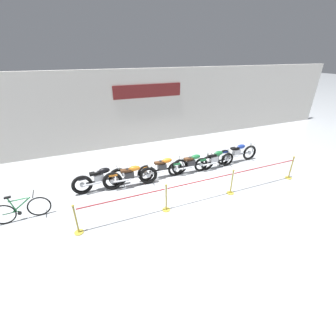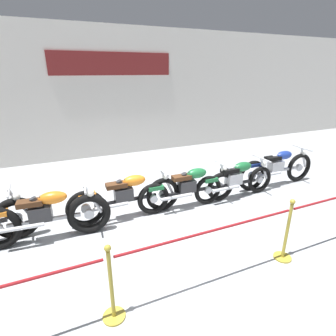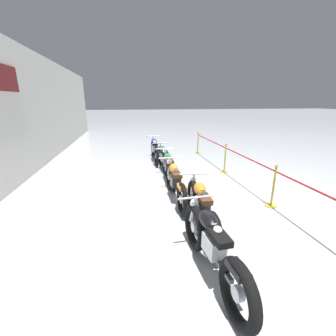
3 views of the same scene
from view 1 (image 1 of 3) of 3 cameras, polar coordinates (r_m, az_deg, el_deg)
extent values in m
plane|color=#B2B7BC|center=(9.70, 3.61, -3.38)|extent=(120.00, 120.00, 0.00)
cube|color=silver|center=(13.43, -6.06, 14.93)|extent=(28.00, 0.25, 4.20)
cube|color=maroon|center=(13.19, -5.08, 18.92)|extent=(3.91, 0.04, 0.70)
torus|color=black|center=(9.43, -12.52, -2.25)|extent=(0.80, 0.18, 0.79)
torus|color=black|center=(9.29, -20.96, -4.03)|extent=(0.80, 0.18, 0.79)
cylinder|color=silver|center=(9.43, -12.52, -2.25)|extent=(0.19, 0.09, 0.18)
cylinder|color=silver|center=(9.29, -20.96, -4.03)|extent=(0.19, 0.09, 0.18)
cylinder|color=silver|center=(9.31, -12.16, -0.62)|extent=(0.31, 0.07, 0.59)
cube|color=silver|center=(9.25, -17.14, -2.35)|extent=(0.37, 0.24, 0.26)
cylinder|color=silver|center=(9.16, -17.05, -1.21)|extent=(0.18, 0.12, 0.24)
cylinder|color=silver|center=(9.15, -17.56, -1.31)|extent=(0.18, 0.12, 0.24)
cylinder|color=silver|center=(9.17, -18.69, -3.88)|extent=(0.70, 0.11, 0.07)
cube|color=#47474C|center=(9.32, -16.72, -3.04)|extent=(1.13, 0.12, 0.06)
ellipsoid|color=black|center=(9.15, -15.95, -0.64)|extent=(0.47, 0.24, 0.22)
cube|color=black|center=(9.13, -18.12, -1.31)|extent=(0.41, 0.22, 0.09)
cube|color=black|center=(9.15, -20.94, -2.47)|extent=(0.33, 0.18, 0.08)
cylinder|color=silver|center=(9.17, -12.98, 0.71)|extent=(0.07, 0.62, 0.04)
sphere|color=silver|center=(9.25, -12.41, 0.04)|extent=(0.14, 0.14, 0.14)
torus|color=black|center=(9.38, -5.00, -1.86)|extent=(0.79, 0.20, 0.78)
torus|color=black|center=(9.21, -13.92, -3.23)|extent=(0.79, 0.20, 0.78)
cylinder|color=silver|center=(9.38, -5.00, -1.86)|extent=(0.18, 0.09, 0.18)
cylinder|color=silver|center=(9.21, -13.92, -3.23)|extent=(0.18, 0.09, 0.18)
cylinder|color=silver|center=(9.27, -4.54, -0.25)|extent=(0.31, 0.08, 0.59)
cube|color=#2D2D30|center=(9.18, -9.80, -1.73)|extent=(0.38, 0.25, 0.26)
cylinder|color=#2D2D30|center=(9.09, -9.64, -0.59)|extent=(0.19, 0.12, 0.24)
cylinder|color=#2D2D30|center=(9.09, -10.15, -0.66)|extent=(0.19, 0.12, 0.24)
cylinder|color=silver|center=(9.10, -11.44, -3.18)|extent=(0.70, 0.12, 0.07)
cube|color=#ADAFB5|center=(9.26, -9.43, -2.44)|extent=(1.18, 0.15, 0.06)
ellipsoid|color=orange|center=(9.09, -8.50, -0.08)|extent=(0.48, 0.25, 0.22)
cube|color=#4C2D19|center=(9.07, -10.72, -0.63)|extent=(0.41, 0.23, 0.09)
cube|color=orange|center=(9.08, -13.80, -1.71)|extent=(0.33, 0.18, 0.08)
cylinder|color=silver|center=(9.12, -5.26, 1.14)|extent=(0.08, 0.62, 0.04)
sphere|color=silver|center=(9.20, -4.74, 0.43)|extent=(0.14, 0.14, 0.14)
torus|color=black|center=(10.09, 2.94, 0.33)|extent=(0.74, 0.11, 0.74)
torus|color=black|center=(9.60, -5.65, -1.29)|extent=(0.74, 0.11, 0.74)
cylinder|color=silver|center=(10.09, 2.94, 0.33)|extent=(0.18, 0.08, 0.18)
cylinder|color=silver|center=(9.60, -5.65, -1.29)|extent=(0.18, 0.08, 0.18)
cylinder|color=silver|center=(10.00, 3.45, 1.86)|extent=(0.30, 0.06, 0.59)
cube|color=#2D2D30|center=(9.73, -1.53, 0.32)|extent=(0.36, 0.22, 0.26)
cylinder|color=#2D2D30|center=(9.65, -1.32, 1.42)|extent=(0.18, 0.11, 0.24)
cylinder|color=#2D2D30|center=(9.63, -1.77, 1.34)|extent=(0.18, 0.11, 0.24)
cylinder|color=silver|center=(9.59, -2.90, -1.08)|extent=(0.70, 0.08, 0.07)
cube|color=black|center=(9.81, -1.25, -0.36)|extent=(1.26, 0.07, 0.06)
ellipsoid|color=orange|center=(9.69, -0.28, 1.92)|extent=(0.46, 0.22, 0.22)
cube|color=#4C2D19|center=(9.59, -2.27, 1.36)|extent=(0.40, 0.20, 0.09)
cube|color=orange|center=(9.49, -5.43, 0.20)|extent=(0.32, 0.16, 0.08)
cylinder|color=silver|center=(9.85, 2.91, 3.16)|extent=(0.04, 0.62, 0.04)
sphere|color=silver|center=(9.94, 3.31, 2.49)|extent=(0.14, 0.14, 0.14)
torus|color=black|center=(10.65, 9.92, 1.28)|extent=(0.69, 0.12, 0.69)
torus|color=black|center=(9.96, 1.86, -0.21)|extent=(0.69, 0.12, 0.69)
cylinder|color=silver|center=(10.65, 9.92, 1.28)|extent=(0.16, 0.08, 0.16)
cylinder|color=silver|center=(9.96, 1.86, -0.21)|extent=(0.16, 0.08, 0.16)
cylinder|color=silver|center=(10.58, 10.46, 2.74)|extent=(0.30, 0.06, 0.59)
cube|color=#2D2D30|center=(10.19, 5.82, 1.32)|extent=(0.36, 0.23, 0.26)
cylinder|color=#2D2D30|center=(10.12, 6.08, 2.37)|extent=(0.18, 0.11, 0.24)
cylinder|color=#2D2D30|center=(10.09, 5.66, 2.30)|extent=(0.18, 0.11, 0.24)
cylinder|color=silver|center=(10.02, 4.61, 0.00)|extent=(0.70, 0.08, 0.07)
cube|color=black|center=(10.27, 6.03, 0.66)|extent=(1.30, 0.09, 0.06)
ellipsoid|color=#1E6B38|center=(10.18, 7.04, 2.84)|extent=(0.46, 0.23, 0.22)
cube|color=#4C2D19|center=(10.04, 5.21, 2.33)|extent=(0.40, 0.21, 0.09)
cube|color=#1E6B38|center=(9.87, 2.15, 1.11)|extent=(0.32, 0.17, 0.08)
cylinder|color=silver|center=(10.42, 10.07, 3.98)|extent=(0.05, 0.62, 0.04)
sphere|color=silver|center=(10.51, 10.38, 3.34)|extent=(0.14, 0.14, 0.14)
torus|color=black|center=(11.24, 14.81, 2.13)|extent=(0.67, 0.11, 0.67)
torus|color=black|center=(10.46, 8.35, 0.85)|extent=(0.67, 0.11, 0.67)
cylinder|color=silver|center=(11.24, 14.81, 2.13)|extent=(0.16, 0.08, 0.16)
cylinder|color=silver|center=(10.46, 8.35, 0.85)|extent=(0.16, 0.08, 0.16)
cylinder|color=silver|center=(11.18, 15.35, 3.52)|extent=(0.30, 0.06, 0.59)
cube|color=silver|center=(10.74, 11.56, 2.24)|extent=(0.36, 0.22, 0.26)
cylinder|color=silver|center=(10.68, 11.84, 3.25)|extent=(0.18, 0.11, 0.24)
cylinder|color=silver|center=(10.63, 11.47, 3.18)|extent=(0.18, 0.11, 0.24)
cylinder|color=silver|center=(10.54, 10.54, 0.99)|extent=(0.70, 0.07, 0.07)
cube|color=black|center=(10.82, 11.71, 1.61)|extent=(1.17, 0.07, 0.06)
ellipsoid|color=#1E6B38|center=(10.76, 12.70, 3.69)|extent=(0.46, 0.22, 0.22)
cube|color=black|center=(10.58, 11.08, 3.21)|extent=(0.40, 0.20, 0.09)
cube|color=#1E6B38|center=(10.38, 8.68, 2.09)|extent=(0.32, 0.16, 0.08)
cylinder|color=silver|center=(11.01, 15.06, 4.71)|extent=(0.04, 0.62, 0.04)
sphere|color=silver|center=(11.11, 15.31, 4.10)|extent=(0.14, 0.14, 0.14)
torus|color=black|center=(12.20, 19.99, 3.68)|extent=(0.79, 0.13, 0.78)
torus|color=black|center=(11.28, 13.94, 2.66)|extent=(0.79, 0.13, 0.78)
cylinder|color=silver|center=(12.20, 19.99, 3.68)|extent=(0.19, 0.08, 0.19)
cylinder|color=silver|center=(11.28, 13.94, 2.66)|extent=(0.19, 0.08, 0.19)
cylinder|color=silver|center=(12.16, 20.52, 4.96)|extent=(0.30, 0.06, 0.59)
cube|color=silver|center=(11.64, 16.99, 3.88)|extent=(0.37, 0.23, 0.26)
cylinder|color=silver|center=(11.59, 17.29, 4.81)|extent=(0.18, 0.11, 0.24)
cylinder|color=silver|center=(11.54, 16.96, 4.77)|extent=(0.18, 0.11, 0.24)
cylinder|color=silver|center=(11.42, 16.11, 2.78)|extent=(0.70, 0.09, 0.07)
cube|color=#ADAFB5|center=(11.72, 17.09, 3.29)|extent=(1.24, 0.09, 0.06)
ellipsoid|color=navy|center=(11.68, 18.06, 5.19)|extent=(0.47, 0.23, 0.22)
cube|color=black|center=(11.48, 16.62, 4.81)|extent=(0.40, 0.21, 0.09)
cube|color=navy|center=(11.20, 14.31, 4.03)|extent=(0.32, 0.17, 0.08)
cylinder|color=silver|center=(12.00, 20.33, 6.08)|extent=(0.05, 0.62, 0.04)
sphere|color=silver|center=(12.09, 20.51, 5.50)|extent=(0.14, 0.14, 0.14)
torus|color=black|center=(8.74, -29.87, -8.45)|extent=(0.72, 0.07, 0.72)
torus|color=black|center=(8.95, -36.32, -9.54)|extent=(0.72, 0.07, 0.72)
cylinder|color=#238442|center=(8.71, -33.17, -7.78)|extent=(0.60, 0.07, 0.43)
cylinder|color=#238442|center=(8.63, -33.83, -6.73)|extent=(0.55, 0.06, 0.04)
cylinder|color=#238442|center=(8.73, -34.90, -7.62)|extent=(0.15, 0.04, 0.55)
cube|color=black|center=(8.60, -35.65, -6.11)|extent=(0.18, 0.09, 0.05)
cylinder|color=#238442|center=(8.90, -35.05, -9.33)|extent=(0.46, 0.05, 0.03)
cylinder|color=black|center=(8.49, -31.07, -5.64)|extent=(0.05, 0.48, 0.03)
cylinder|color=black|center=(8.89, -33.50, -9.52)|extent=(0.12, 0.06, 0.12)
cylinder|color=gold|center=(7.69, -21.64, -14.95)|extent=(0.28, 0.28, 0.03)
cylinder|color=gold|center=(7.39, -22.30, -12.11)|extent=(0.05, 0.05, 0.95)
sphere|color=gold|center=(7.09, -23.03, -8.87)|extent=(0.08, 0.08, 0.08)
cylinder|color=maroon|center=(7.21, -11.31, -7.61)|extent=(2.79, 0.04, 0.04)
cylinder|color=maroon|center=(8.08, 8.52, -3.24)|extent=(2.62, 0.04, 0.04)
cylinder|color=maroon|center=(9.78, 23.41, 0.36)|extent=(2.99, 0.04, 0.04)
cylinder|color=gold|center=(8.04, -0.45, -10.53)|extent=(0.28, 0.28, 0.03)
cylinder|color=gold|center=(7.75, -0.47, -7.68)|extent=(0.05, 0.05, 0.95)
sphere|color=gold|center=(7.47, -0.48, -4.44)|extent=(0.08, 0.08, 0.08)
cylinder|color=gold|center=(9.23, 15.50, -6.13)|extent=(0.28, 0.28, 0.03)
cylinder|color=gold|center=(8.98, 15.88, -3.53)|extent=(0.05, 0.05, 0.95)
sphere|color=gold|center=(8.73, 16.31, -0.62)|extent=(0.08, 0.08, 0.08)
cylinder|color=gold|center=(11.26, 28.23, -2.21)|extent=(0.28, 0.28, 0.03)
cylinder|color=gold|center=(11.05, 28.78, 0.00)|extent=(0.05, 0.05, 0.95)
sphere|color=gold|center=(10.85, 29.38, 2.41)|extent=(0.08, 0.08, 0.08)
camera|label=2|loc=(4.54, 7.24, -0.69)|focal=28.00mm
camera|label=3|loc=(9.75, -34.09, 7.80)|focal=24.00mm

